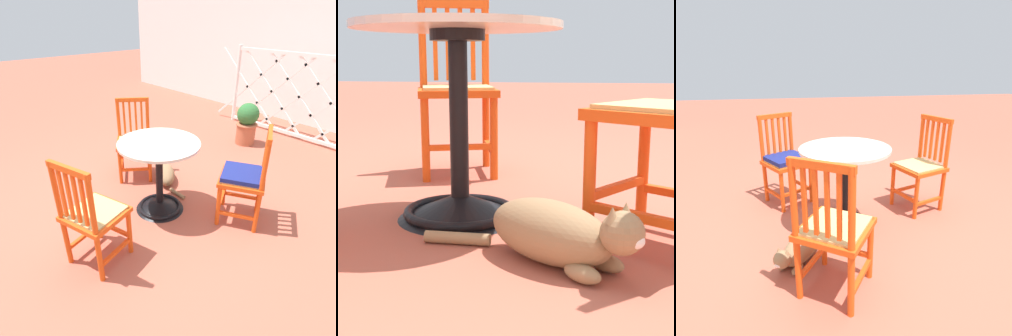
# 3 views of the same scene
# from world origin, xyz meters

# --- Properties ---
(ground_plane) EXTENTS (24.00, 24.00, 0.00)m
(ground_plane) POSITION_xyz_m (0.00, 0.00, 0.00)
(ground_plane) COLOR #AD5642
(cafe_table) EXTENTS (0.76, 0.76, 0.73)m
(cafe_table) POSITION_xyz_m (0.11, 0.23, 0.28)
(cafe_table) COLOR black
(cafe_table) RESTS_ON ground_plane
(orange_chair_facing_out) EXTENTS (0.50, 0.50, 0.91)m
(orange_chair_facing_out) POSITION_xyz_m (0.32, -0.58, 0.43)
(orange_chair_facing_out) COLOR #E04C14
(orange_chair_facing_out) RESTS_ON ground_plane
(orange_chair_by_planter) EXTENTS (0.55, 0.55, 0.91)m
(orange_chair_by_planter) POSITION_xyz_m (0.74, 0.72, 0.45)
(orange_chair_by_planter) COLOR #E04C14
(orange_chair_by_planter) RESTS_ON ground_plane
(orange_chair_at_corner) EXTENTS (0.56, 0.56, 0.91)m
(orange_chair_at_corner) POSITION_xyz_m (-0.63, 0.46, 0.43)
(orange_chair_at_corner) COLOR #E04C14
(orange_chair_at_corner) RESTS_ON ground_plane
(tabby_cat) EXTENTS (0.69, 0.42, 0.23)m
(tabby_cat) POSITION_xyz_m (-0.28, 0.65, 0.10)
(tabby_cat) COLOR #8E704C
(tabby_cat) RESTS_ON ground_plane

